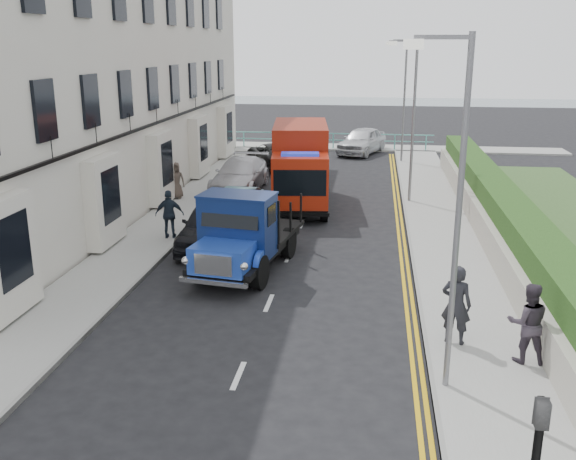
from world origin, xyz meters
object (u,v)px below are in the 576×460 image
Objects in this scene: lamp_mid at (411,112)px; lamp_far at (402,94)px; bedford_lorry at (240,239)px; pedestrian_east_near at (456,305)px; lamp_near at (453,199)px; red_lorry at (300,163)px; parked_car_front at (213,224)px.

lamp_far is (0.00, 10.00, 0.00)m from lamp_mid.
pedestrian_east_near is at bearing -25.70° from bedford_lorry.
lamp_near reaches higher than pedestrian_east_near.
lamp_far is (0.00, 26.00, 0.00)m from lamp_near.
lamp_near is 26.00m from lamp_far.
lamp_near is 1.03× the size of red_lorry.
bedford_lorry is 9.04m from red_lorry.
red_lorry is (-4.61, -10.97, -2.16)m from lamp_far.
lamp_mid is 14.31m from pedestrian_east_near.
parked_car_front is (-1.53, 2.74, -0.38)m from bedford_lorry.
bedford_lorry is at bearing -16.91° from pedestrian_east_near.
bedford_lorry reaches higher than pedestrian_east_near.
lamp_mid is at bearing -70.32° from pedestrian_east_near.
lamp_mid is 3.73× the size of pedestrian_east_near.
parked_car_front is at bearing 128.06° from bedford_lorry.
lamp_far reaches higher than bedford_lorry.
parked_car_front is (-6.91, 8.79, -3.21)m from lamp_near.
bedford_lorry is 3.17m from parked_car_front.
bedford_lorry is 7.14m from pedestrian_east_near.
lamp_near is 1.51× the size of parked_car_front.
red_lorry is at bearing -50.95° from pedestrian_east_near.
bedford_lorry is 2.97× the size of pedestrian_east_near.
lamp_near reaches higher than bedford_lorry.
red_lorry is at bearing 93.97° from bedford_lorry.
lamp_far reaches higher than pedestrian_east_near.
parked_car_front is at bearing -24.86° from pedestrian_east_near.
pedestrian_east_near is (0.50, -24.00, -2.94)m from lamp_far.
pedestrian_east_near is at bearing -87.95° from lamp_mid.
lamp_near reaches higher than red_lorry.
red_lorry is at bearing 69.28° from parked_car_front.
lamp_mid is at bearing 70.47° from bedford_lorry.
pedestrian_east_near is (0.50, 2.00, -2.94)m from lamp_near.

